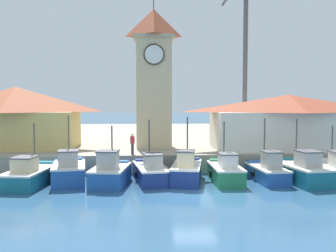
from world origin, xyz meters
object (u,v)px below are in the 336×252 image
(warehouse_right, at_px, (288,121))
(fishing_boat_right_outer, at_px, (301,171))
(fishing_boat_far_right, at_px, (335,171))
(fishing_boat_mid_right, at_px, (225,172))
(fishing_boat_left_inner, at_px, (110,173))
(fishing_boat_center, at_px, (187,171))
(dock_worker_near_tower, at_px, (132,143))
(port_crane_near, at_px, (245,71))
(clock_tower, at_px, (154,75))
(fishing_boat_right_inner, at_px, (267,171))
(fishing_boat_far_left, at_px, (30,175))
(fishing_boat_mid_left, at_px, (151,172))
(warehouse_left, at_px, (16,117))
(fishing_boat_left_outer, at_px, (69,171))

(warehouse_right, bearing_deg, fishing_boat_right_outer, -103.53)
(fishing_boat_right_outer, xyz_separation_m, fishing_boat_far_right, (2.52, 0.26, -0.04))
(fishing_boat_mid_right, distance_m, fishing_boat_far_right, 7.62)
(fishing_boat_left_inner, xyz_separation_m, fishing_boat_right_outer, (12.86, 0.02, -0.01))
(fishing_boat_center, xyz_separation_m, dock_worker_near_tower, (-3.82, 4.09, 1.44))
(fishing_boat_mid_right, bearing_deg, port_crane_near, 72.73)
(clock_tower, bearing_deg, fishing_boat_right_inner, -48.58)
(fishing_boat_far_left, relative_size, fishing_boat_mid_left, 1.04)
(fishing_boat_right_inner, relative_size, fishing_boat_far_right, 0.89)
(fishing_boat_far_left, relative_size, warehouse_right, 0.41)
(port_crane_near, bearing_deg, dock_worker_near_tower, -127.99)
(fishing_boat_left_inner, bearing_deg, fishing_boat_center, 6.50)
(fishing_boat_left_inner, distance_m, fishing_boat_right_outer, 12.86)
(fishing_boat_left_inner, xyz_separation_m, clock_tower, (3.05, 9.28, 7.06))
(port_crane_near, bearing_deg, fishing_boat_far_right, -86.82)
(fishing_boat_center, distance_m, port_crane_near, 24.02)
(fishing_boat_mid_right, xyz_separation_m, warehouse_left, (-16.81, 8.87, 3.42))
(fishing_boat_left_inner, xyz_separation_m, fishing_boat_right_inner, (10.71, 0.60, -0.08))
(fishing_boat_right_outer, xyz_separation_m, port_crane_near, (1.36, 21.20, 8.27))
(port_crane_near, bearing_deg, fishing_boat_center, -113.80)
(clock_tower, distance_m, warehouse_right, 12.43)
(warehouse_left, bearing_deg, clock_tower, -0.27)
(fishing_boat_center, relative_size, dock_worker_near_tower, 3.08)
(fishing_boat_right_outer, bearing_deg, fishing_boat_mid_left, 175.46)
(fishing_boat_far_left, distance_m, fishing_boat_center, 10.36)
(fishing_boat_mid_right, relative_size, port_crane_near, 0.23)
(fishing_boat_far_left, xyz_separation_m, warehouse_right, (19.89, 7.31, 3.08))
(fishing_boat_far_left, xyz_separation_m, fishing_boat_far_right, (20.61, 0.10, 0.05))
(fishing_boat_far_right, bearing_deg, dock_worker_near_tower, 162.69)
(fishing_boat_mid_left, bearing_deg, fishing_boat_far_left, -175.30)
(fishing_boat_left_outer, xyz_separation_m, fishing_boat_right_inner, (13.57, -0.23, -0.09))
(fishing_boat_left_outer, relative_size, warehouse_left, 0.44)
(fishing_boat_mid_right, xyz_separation_m, fishing_boat_right_outer, (5.09, -0.45, 0.06))
(fishing_boat_left_inner, height_order, fishing_boat_center, fishing_boat_center)
(fishing_boat_mid_left, xyz_separation_m, warehouse_right, (11.98, 6.66, 3.06))
(dock_worker_near_tower, bearing_deg, fishing_boat_mid_right, -33.00)
(fishing_boat_far_right, distance_m, port_crane_near, 22.56)
(fishing_boat_left_outer, height_order, fishing_boat_right_inner, fishing_boat_left_outer)
(fishing_boat_far_right, bearing_deg, fishing_boat_mid_left, 177.54)
(warehouse_right, height_order, port_crane_near, port_crane_near)
(fishing_boat_right_inner, bearing_deg, fishing_boat_center, -179.82)
(fishing_boat_left_outer, bearing_deg, fishing_boat_right_inner, -0.97)
(fishing_boat_far_left, bearing_deg, fishing_boat_right_outer, -0.50)
(clock_tower, bearing_deg, fishing_boat_center, -76.64)
(port_crane_near, bearing_deg, fishing_boat_left_outer, -129.95)
(fishing_boat_left_outer, bearing_deg, fishing_boat_far_left, -164.64)
(fishing_boat_far_right, distance_m, warehouse_left, 26.27)
(fishing_boat_far_left, height_order, warehouse_left, warehouse_left)
(fishing_boat_left_inner, height_order, fishing_boat_right_inner, fishing_boat_right_inner)
(fishing_boat_center, distance_m, fishing_boat_right_outer, 7.76)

